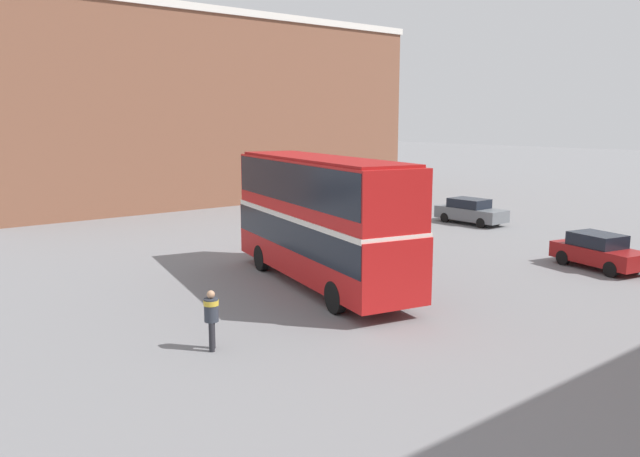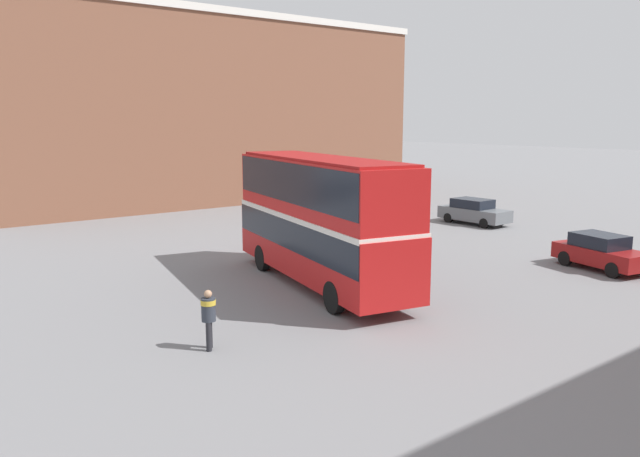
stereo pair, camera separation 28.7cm
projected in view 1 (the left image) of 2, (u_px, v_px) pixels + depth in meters
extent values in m
plane|color=slate|center=(337.00, 283.00, 24.55)|extent=(240.00, 240.00, 0.00)
cube|color=brown|center=(202.00, 113.00, 49.45)|extent=(10.36, 33.83, 13.69)
cube|color=silver|center=(199.00, 20.00, 48.23)|extent=(10.66, 34.13, 0.50)
cube|color=red|center=(320.00, 245.00, 23.96)|extent=(11.07, 4.74, 2.22)
cube|color=red|center=(320.00, 188.00, 23.59)|extent=(10.89, 4.63, 2.17)
cube|color=black|center=(320.00, 232.00, 23.88)|extent=(10.97, 4.75, 1.09)
cube|color=black|center=(320.00, 182.00, 23.54)|extent=(10.74, 4.63, 1.48)
cube|color=silver|center=(320.00, 216.00, 23.77)|extent=(10.97, 4.74, 0.20)
cube|color=maroon|center=(320.00, 158.00, 23.39)|extent=(10.38, 4.35, 0.10)
cylinder|color=black|center=(394.00, 289.00, 21.62)|extent=(1.14, 0.52, 1.10)
cylinder|color=black|center=(335.00, 297.00, 20.60)|extent=(1.14, 0.52, 1.10)
cylinder|color=black|center=(311.00, 253.00, 27.50)|extent=(1.14, 0.52, 1.10)
cylinder|color=black|center=(262.00, 258.00, 26.47)|extent=(1.14, 0.52, 1.10)
cylinder|color=#232328|center=(212.00, 337.00, 17.20)|extent=(0.16, 0.16, 0.83)
cylinder|color=#232328|center=(212.00, 334.00, 17.45)|extent=(0.16, 0.16, 0.83)
cylinder|color=#2D333D|center=(211.00, 310.00, 17.20)|extent=(0.55, 0.55, 0.66)
cylinder|color=gold|center=(211.00, 303.00, 17.16)|extent=(0.58, 0.58, 0.14)
sphere|color=tan|center=(211.00, 294.00, 17.12)|extent=(0.22, 0.22, 0.22)
cube|color=maroon|center=(599.00, 255.00, 26.76)|extent=(4.21, 2.45, 0.69)
cube|color=black|center=(597.00, 240.00, 26.79)|extent=(2.32, 1.91, 0.56)
cylinder|color=black|center=(636.00, 265.00, 26.07)|extent=(0.68, 0.34, 0.65)
cylinder|color=black|center=(611.00, 269.00, 25.39)|extent=(0.68, 0.34, 0.65)
cylinder|color=black|center=(587.00, 254.00, 28.22)|extent=(0.68, 0.34, 0.65)
cylinder|color=black|center=(563.00, 258.00, 27.54)|extent=(0.68, 0.34, 0.65)
cube|color=slate|center=(471.00, 214.00, 38.42)|extent=(4.39, 1.87, 0.73)
cube|color=black|center=(469.00, 203.00, 38.44)|extent=(2.30, 1.65, 0.56)
cylinder|color=black|center=(497.00, 220.00, 37.95)|extent=(0.61, 0.23, 0.60)
cylinder|color=black|center=(481.00, 223.00, 36.95)|extent=(0.61, 0.23, 0.60)
cylinder|color=black|center=(461.00, 215.00, 40.00)|extent=(0.61, 0.23, 0.60)
cylinder|color=black|center=(445.00, 218.00, 38.99)|extent=(0.61, 0.23, 0.60)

